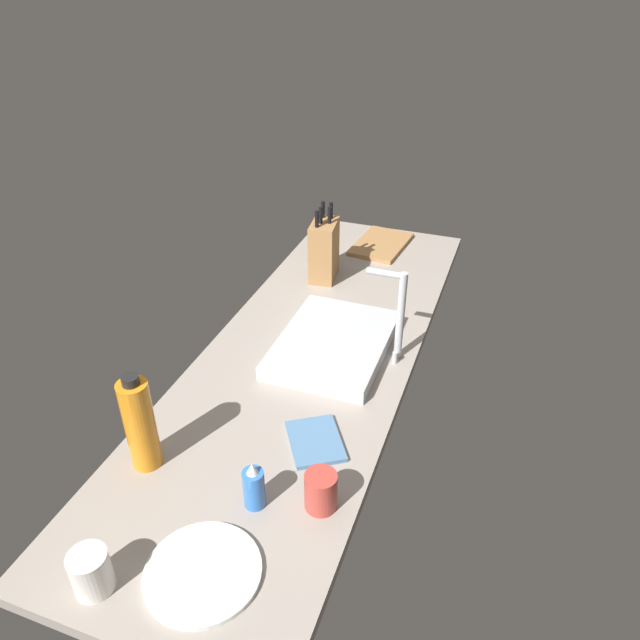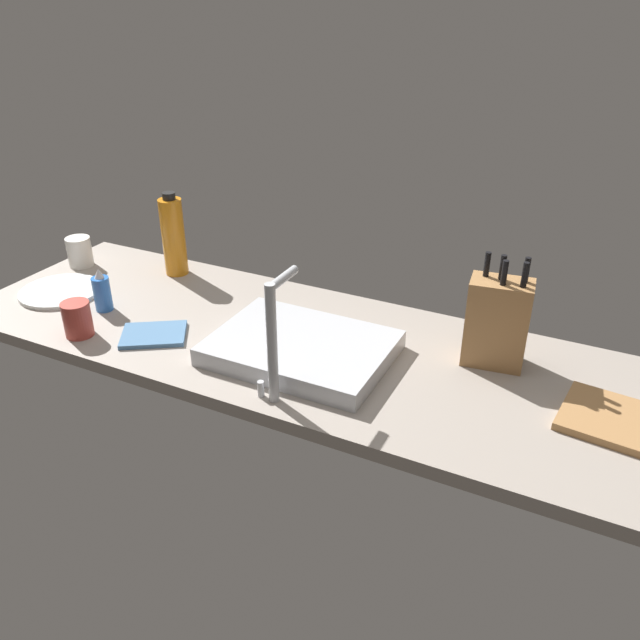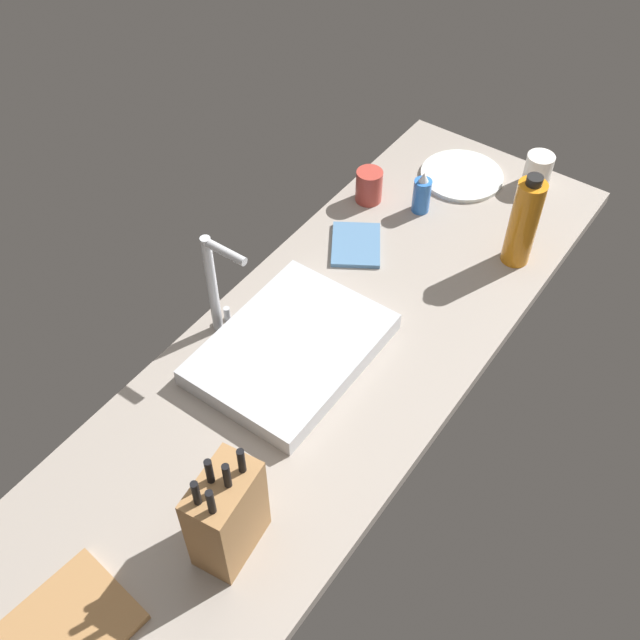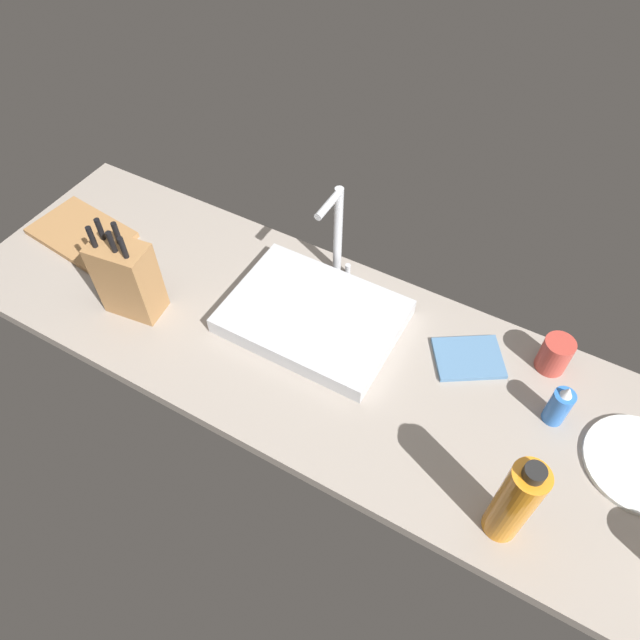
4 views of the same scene
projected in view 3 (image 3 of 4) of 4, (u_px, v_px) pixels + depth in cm
name	position (u px, v px, depth cm)	size (l,w,h in cm)	color
countertop_slab	(321.00, 365.00, 179.72)	(198.87, 64.04, 3.50)	gray
sink_basin	(291.00, 349.00, 177.71)	(44.56, 32.67, 4.81)	#B7BABF
faucet	(215.00, 281.00, 172.38)	(5.50, 12.18, 29.41)	#B7BABF
knife_block	(227.00, 515.00, 139.66)	(15.87, 10.87, 28.53)	#9E7042
soap_bottle	(422.00, 194.00, 210.62)	(5.02, 5.02, 12.94)	blue
water_bottle	(524.00, 222.00, 191.91)	(7.37, 7.37, 27.04)	orange
dinner_plate	(462.00, 175.00, 224.24)	(24.35, 24.35, 1.20)	silver
dish_towel	(356.00, 245.00, 204.26)	(16.84, 12.91, 1.20)	teal
coffee_mug	(369.00, 186.00, 214.22)	(7.53, 7.53, 9.69)	#B23D33
ceramic_cup	(538.00, 170.00, 219.01)	(7.97, 7.97, 9.80)	silver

